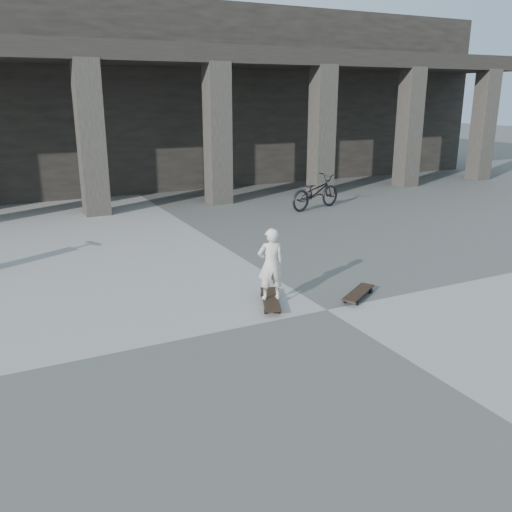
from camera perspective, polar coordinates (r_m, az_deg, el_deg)
name	(u,v)px	position (r m, az deg, el deg)	size (l,w,h in m)	color
ground	(327,310)	(8.25, 7.46, -5.66)	(90.00, 90.00, 0.00)	#4D4D4A
colonnade	(113,97)	(20.54, -14.81, 15.88)	(28.00, 8.82, 6.00)	black
longboard	(270,300)	(8.36, 1.53, -4.62)	(0.62, 1.04, 0.10)	black
skateboard_spare	(358,293)	(8.78, 10.73, -3.86)	(0.87, 0.68, 0.11)	black
child	(271,264)	(8.17, 1.56, -0.85)	(0.40, 0.27, 1.11)	beige
bicycle	(316,192)	(15.42, 6.28, 6.70)	(0.63, 1.82, 0.95)	black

